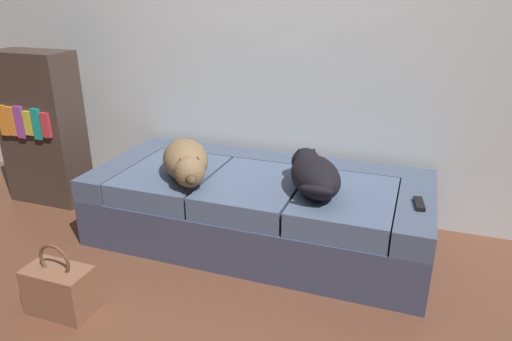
# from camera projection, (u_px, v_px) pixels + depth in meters

# --- Properties ---
(back_wall) EXTENTS (6.40, 0.10, 2.80)m
(back_wall) POSITION_uv_depth(u_px,v_px,m) (289.00, 4.00, 2.98)
(back_wall) COLOR silver
(back_wall) RESTS_ON ground
(couch) EXTENTS (2.04, 0.92, 0.44)m
(couch) POSITION_uv_depth(u_px,v_px,m) (259.00, 208.00, 2.91)
(couch) COLOR #40435D
(couch) RESTS_ON ground
(dog_tan) EXTENTS (0.48, 0.58, 0.21)m
(dog_tan) POSITION_uv_depth(u_px,v_px,m) (186.00, 161.00, 2.75)
(dog_tan) COLOR olive
(dog_tan) RESTS_ON couch
(dog_dark) EXTENTS (0.44, 0.57, 0.21)m
(dog_dark) POSITION_uv_depth(u_px,v_px,m) (313.00, 174.00, 2.58)
(dog_dark) COLOR black
(dog_dark) RESTS_ON couch
(tv_remote) EXTENTS (0.07, 0.15, 0.02)m
(tv_remote) POSITION_uv_depth(u_px,v_px,m) (419.00, 204.00, 2.44)
(tv_remote) COLOR black
(tv_remote) RESTS_ON couch
(handbag) EXTENTS (0.32, 0.18, 0.38)m
(handbag) POSITION_uv_depth(u_px,v_px,m) (60.00, 289.00, 2.28)
(handbag) COLOR brown
(handbag) RESTS_ON ground
(bookshelf) EXTENTS (0.56, 0.30, 1.10)m
(bookshelf) POSITION_uv_depth(u_px,v_px,m) (42.00, 128.00, 3.36)
(bookshelf) COLOR #413129
(bookshelf) RESTS_ON ground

